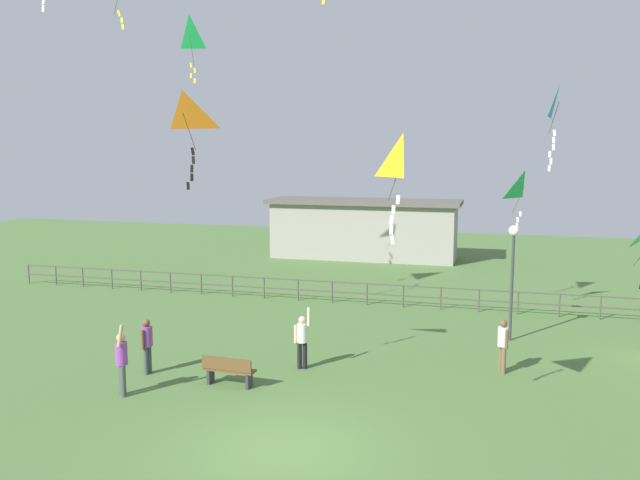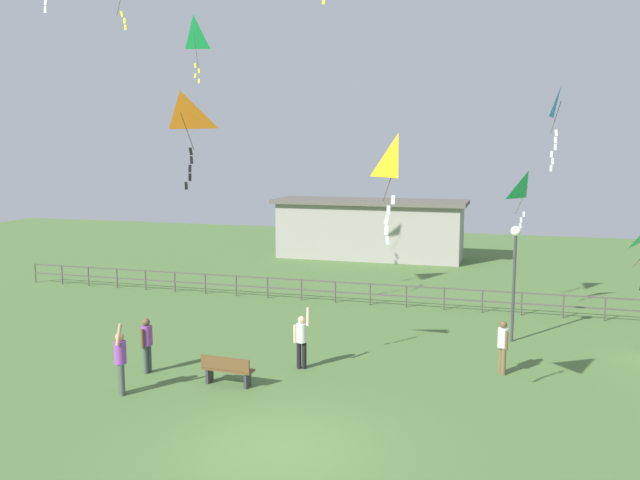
{
  "view_description": "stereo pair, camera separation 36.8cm",
  "coord_description": "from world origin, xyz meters",
  "px_view_note": "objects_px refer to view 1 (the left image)",
  "views": [
    {
      "loc": [
        4.44,
        -13.11,
        6.59
      ],
      "look_at": [
        -1.02,
        6.6,
        3.78
      ],
      "focal_mm": 37.13,
      "sensor_mm": 36.0,
      "label": 1
    },
    {
      "loc": [
        4.79,
        -13.01,
        6.59
      ],
      "look_at": [
        -1.02,
        6.6,
        3.78
      ],
      "focal_mm": 37.13,
      "sensor_mm": 36.0,
      "label": 2
    }
  ],
  "objects_px": {
    "person_0": "(147,342)",
    "person_1": "(122,359)",
    "kite_4": "(402,161)",
    "kite_3": "(559,105)",
    "kite_6": "(183,116)",
    "kite_8": "(190,34)",
    "kite_7": "(524,187)",
    "lamppost": "(513,256)",
    "person_2": "(503,343)",
    "person_3": "(302,338)",
    "park_bench": "(229,370)"
  },
  "relations": [
    {
      "from": "kite_7",
      "to": "lamppost",
      "type": "bearing_deg",
      "value": -96.64
    },
    {
      "from": "park_bench",
      "to": "person_2",
      "type": "relative_size",
      "value": 0.94
    },
    {
      "from": "lamppost",
      "to": "kite_6",
      "type": "xyz_separation_m",
      "value": [
        -8.18,
        -8.0,
        4.46
      ]
    },
    {
      "from": "person_3",
      "to": "person_1",
      "type": "bearing_deg",
      "value": -139.57
    },
    {
      "from": "person_2",
      "to": "kite_4",
      "type": "relative_size",
      "value": 0.67
    },
    {
      "from": "kite_7",
      "to": "person_3",
      "type": "bearing_deg",
      "value": -128.96
    },
    {
      "from": "lamppost",
      "to": "person_3",
      "type": "relative_size",
      "value": 2.11
    },
    {
      "from": "person_1",
      "to": "kite_6",
      "type": "height_order",
      "value": "kite_6"
    },
    {
      "from": "person_0",
      "to": "kite_3",
      "type": "bearing_deg",
      "value": 25.18
    },
    {
      "from": "kite_3",
      "to": "kite_7",
      "type": "xyz_separation_m",
      "value": [
        -0.79,
        4.22,
        -2.81
      ]
    },
    {
      "from": "lamppost",
      "to": "person_1",
      "type": "relative_size",
      "value": 1.99
    },
    {
      "from": "person_1",
      "to": "kite_7",
      "type": "xyz_separation_m",
      "value": [
        10.47,
        11.4,
        4.13
      ]
    },
    {
      "from": "kite_8",
      "to": "kite_4",
      "type": "bearing_deg",
      "value": -48.02
    },
    {
      "from": "person_0",
      "to": "person_2",
      "type": "distance_m",
      "value": 10.5
    },
    {
      "from": "kite_6",
      "to": "person_3",
      "type": "bearing_deg",
      "value": 56.89
    },
    {
      "from": "kite_3",
      "to": "kite_7",
      "type": "height_order",
      "value": "kite_3"
    },
    {
      "from": "person_1",
      "to": "kite_3",
      "type": "xyz_separation_m",
      "value": [
        11.26,
        7.18,
        6.94
      ]
    },
    {
      "from": "kite_3",
      "to": "lamppost",
      "type": "bearing_deg",
      "value": 138.92
    },
    {
      "from": "person_2",
      "to": "kite_7",
      "type": "height_order",
      "value": "kite_7"
    },
    {
      "from": "person_2",
      "to": "kite_3",
      "type": "relative_size",
      "value": 0.6
    },
    {
      "from": "kite_4",
      "to": "kite_8",
      "type": "xyz_separation_m",
      "value": [
        -11.02,
        12.25,
        5.13
      ]
    },
    {
      "from": "kite_3",
      "to": "kite_4",
      "type": "xyz_separation_m",
      "value": [
        -3.71,
        -7.87,
        -1.63
      ]
    },
    {
      "from": "person_1",
      "to": "person_2",
      "type": "height_order",
      "value": "person_1"
    },
    {
      "from": "lamppost",
      "to": "kite_6",
      "type": "height_order",
      "value": "kite_6"
    },
    {
      "from": "park_bench",
      "to": "person_3",
      "type": "distance_m",
      "value": 2.56
    },
    {
      "from": "person_0",
      "to": "kite_6",
      "type": "height_order",
      "value": "kite_6"
    },
    {
      "from": "park_bench",
      "to": "kite_3",
      "type": "relative_size",
      "value": 0.57
    },
    {
      "from": "person_3",
      "to": "kite_3",
      "type": "relative_size",
      "value": 0.71
    },
    {
      "from": "person_1",
      "to": "kite_4",
      "type": "distance_m",
      "value": 9.26
    },
    {
      "from": "park_bench",
      "to": "kite_8",
      "type": "bearing_deg",
      "value": 120.35
    },
    {
      "from": "lamppost",
      "to": "park_bench",
      "type": "relative_size",
      "value": 2.64
    },
    {
      "from": "person_2",
      "to": "kite_3",
      "type": "height_order",
      "value": "kite_3"
    },
    {
      "from": "lamppost",
      "to": "kite_7",
      "type": "distance_m",
      "value": 3.89
    },
    {
      "from": "person_0",
      "to": "kite_8",
      "type": "height_order",
      "value": "kite_8"
    },
    {
      "from": "kite_4",
      "to": "kite_6",
      "type": "xyz_separation_m",
      "value": [
        -5.64,
        0.89,
        1.09
      ]
    },
    {
      "from": "person_1",
      "to": "person_3",
      "type": "xyz_separation_m",
      "value": [
        4.01,
        3.42,
        -0.06
      ]
    },
    {
      "from": "person_0",
      "to": "person_1",
      "type": "height_order",
      "value": "person_1"
    },
    {
      "from": "kite_3",
      "to": "kite_4",
      "type": "distance_m",
      "value": 8.85
    },
    {
      "from": "park_bench",
      "to": "kite_6",
      "type": "xyz_separation_m",
      "value": [
        -0.54,
        -1.25,
        6.95
      ]
    },
    {
      "from": "lamppost",
      "to": "person_3",
      "type": "xyz_separation_m",
      "value": [
        -6.08,
        -4.78,
        -2.0
      ]
    },
    {
      "from": "person_3",
      "to": "kite_3",
      "type": "distance_m",
      "value": 10.75
    },
    {
      "from": "person_0",
      "to": "person_1",
      "type": "distance_m",
      "value": 1.78
    },
    {
      "from": "person_3",
      "to": "kite_8",
      "type": "bearing_deg",
      "value": 132.56
    },
    {
      "from": "kite_6",
      "to": "kite_7",
      "type": "relative_size",
      "value": 1.11
    },
    {
      "from": "kite_4",
      "to": "kite_6",
      "type": "distance_m",
      "value": 5.81
    },
    {
      "from": "park_bench",
      "to": "kite_6",
      "type": "distance_m",
      "value": 7.09
    },
    {
      "from": "kite_6",
      "to": "person_0",
      "type": "bearing_deg",
      "value": 144.33
    },
    {
      "from": "lamppost",
      "to": "park_bench",
      "type": "bearing_deg",
      "value": -138.55
    },
    {
      "from": "lamppost",
      "to": "person_0",
      "type": "height_order",
      "value": "lamppost"
    },
    {
      "from": "kite_6",
      "to": "kite_4",
      "type": "bearing_deg",
      "value": -8.95
    }
  ]
}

